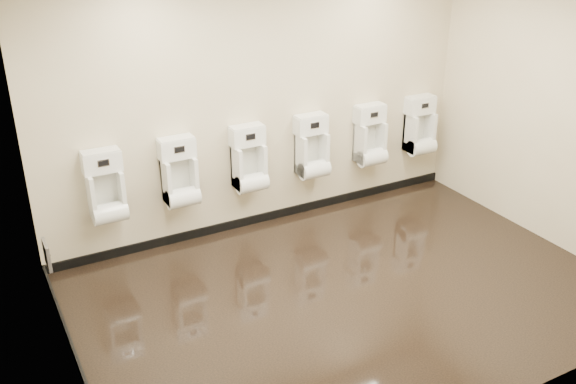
% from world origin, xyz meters
% --- Properties ---
extents(ground, '(5.00, 3.50, 0.00)m').
position_xyz_m(ground, '(0.00, 0.00, 0.00)').
color(ground, black).
rests_on(ground, ground).
extents(back_wall, '(5.00, 0.02, 2.80)m').
position_xyz_m(back_wall, '(0.00, 1.75, 1.40)').
color(back_wall, beige).
rests_on(back_wall, ground).
extents(front_wall, '(5.00, 0.02, 2.80)m').
position_xyz_m(front_wall, '(0.00, -1.75, 1.40)').
color(front_wall, beige).
rests_on(front_wall, ground).
extents(left_wall, '(0.02, 3.50, 2.80)m').
position_xyz_m(left_wall, '(-2.50, 0.00, 1.40)').
color(left_wall, beige).
rests_on(left_wall, ground).
extents(right_wall, '(0.02, 3.50, 2.80)m').
position_xyz_m(right_wall, '(2.50, 0.00, 1.40)').
color(right_wall, beige).
rests_on(right_wall, ground).
extents(tile_overlay_left, '(0.01, 3.50, 2.80)m').
position_xyz_m(tile_overlay_left, '(-2.50, 0.00, 1.40)').
color(tile_overlay_left, silver).
rests_on(tile_overlay_left, ground).
extents(skirting_back, '(5.00, 0.02, 0.10)m').
position_xyz_m(skirting_back, '(0.00, 1.74, 0.05)').
color(skirting_back, black).
rests_on(skirting_back, ground).
extents(skirting_left, '(0.02, 3.50, 0.10)m').
position_xyz_m(skirting_left, '(-2.49, 0.00, 0.05)').
color(skirting_left, black).
rests_on(skirting_left, ground).
extents(access_panel, '(0.04, 0.25, 0.25)m').
position_xyz_m(access_panel, '(-2.48, 1.20, 0.50)').
color(access_panel, '#9E9EA3').
rests_on(access_panel, left_wall).
extents(urinal_0, '(0.38, 0.29, 0.71)m').
position_xyz_m(urinal_0, '(-1.81, 1.62, 0.80)').
color(urinal_0, silver).
rests_on(urinal_0, back_wall).
extents(urinal_1, '(0.38, 0.29, 0.71)m').
position_xyz_m(urinal_1, '(-1.05, 1.62, 0.80)').
color(urinal_1, silver).
rests_on(urinal_1, back_wall).
extents(urinal_2, '(0.38, 0.29, 0.71)m').
position_xyz_m(urinal_2, '(-0.26, 1.62, 0.80)').
color(urinal_2, silver).
rests_on(urinal_2, back_wall).
extents(urinal_3, '(0.38, 0.29, 0.71)m').
position_xyz_m(urinal_3, '(0.53, 1.62, 0.80)').
color(urinal_3, silver).
rests_on(urinal_3, back_wall).
extents(urinal_4, '(0.38, 0.29, 0.71)m').
position_xyz_m(urinal_4, '(1.33, 1.62, 0.80)').
color(urinal_4, silver).
rests_on(urinal_4, back_wall).
extents(urinal_5, '(0.38, 0.29, 0.71)m').
position_xyz_m(urinal_5, '(2.08, 1.62, 0.80)').
color(urinal_5, silver).
rests_on(urinal_5, back_wall).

